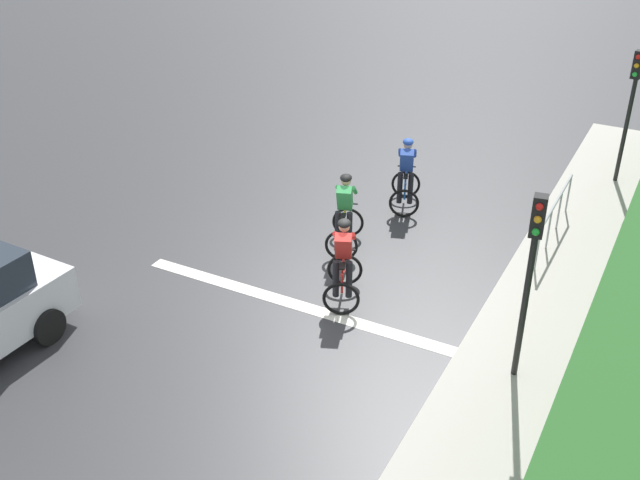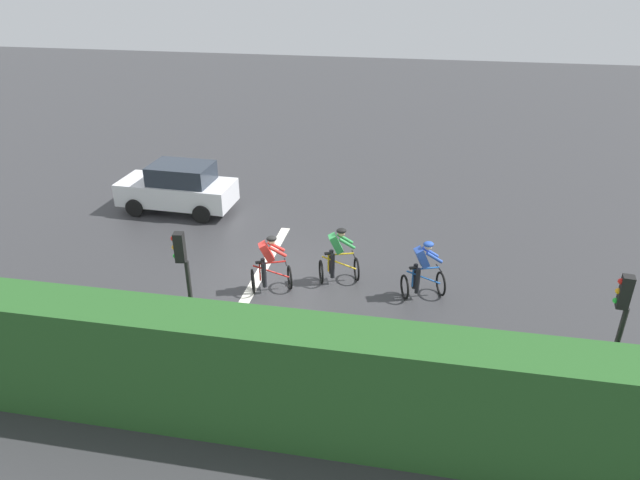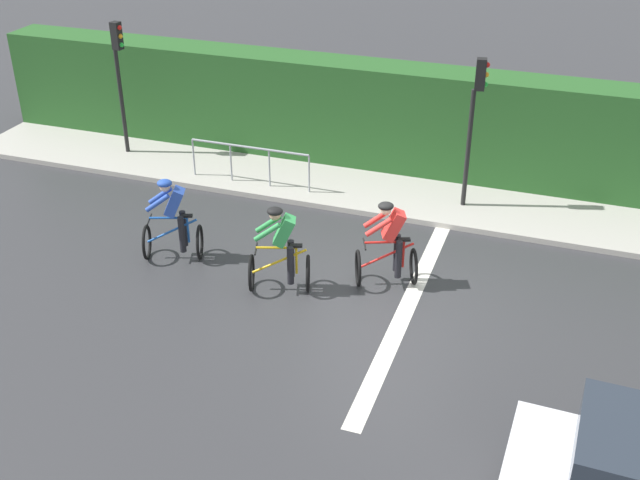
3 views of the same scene
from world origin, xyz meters
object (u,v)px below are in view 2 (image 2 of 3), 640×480
object	(u,v)px
cyclist_second	(338,256)
pedestrian_railing_kerbside	(414,348)
traffic_light_far_junction	(617,330)
cyclist_mid	(269,265)
car_white	(178,188)
cyclist_lead	(423,271)
traffic_light_near_crossing	(186,281)

from	to	relation	value
cyclist_second	pedestrian_railing_kerbside	size ratio (longest dim) A/B	0.58
pedestrian_railing_kerbside	traffic_light_far_junction	bearing A→B (deg)	78.97
cyclist_mid	car_white	bearing A→B (deg)	-135.63
cyclist_lead	traffic_light_near_crossing	world-z (taller)	traffic_light_near_crossing
traffic_light_far_junction	pedestrian_railing_kerbside	xyz separation A→B (m)	(-0.70, -3.60, -1.46)
cyclist_lead	car_white	distance (m)	9.80
cyclist_mid	traffic_light_far_junction	distance (m)	8.56
cyclist_lead	car_white	size ratio (longest dim) A/B	0.40
traffic_light_near_crossing	cyclist_second	bearing A→B (deg)	149.03
cyclist_lead	traffic_light_near_crossing	bearing A→B (deg)	-51.64
cyclist_lead	cyclist_mid	bearing A→B (deg)	-83.77
cyclist_second	pedestrian_railing_kerbside	bearing A→B (deg)	31.05
cyclist_lead	pedestrian_railing_kerbside	xyz separation A→B (m)	(3.39, -0.09, -0.03)
cyclist_lead	cyclist_second	world-z (taller)	same
car_white	traffic_light_far_junction	size ratio (longest dim) A/B	1.24
car_white	traffic_light_far_junction	bearing A→B (deg)	55.60
cyclist_mid	traffic_light_near_crossing	bearing A→B (deg)	-13.33
traffic_light_far_junction	pedestrian_railing_kerbside	world-z (taller)	traffic_light_far_junction
pedestrian_railing_kerbside	traffic_light_near_crossing	bearing A→B (deg)	-83.85
cyclist_mid	traffic_light_far_junction	bearing A→B (deg)	64.48
cyclist_second	traffic_light_near_crossing	xyz separation A→B (m)	(4.29, -2.57, 1.43)
car_white	cyclist_second	bearing A→B (deg)	58.44
cyclist_lead	cyclist_second	bearing A→B (deg)	-99.17
traffic_light_near_crossing	pedestrian_railing_kerbside	size ratio (longest dim) A/B	1.16
cyclist_second	car_white	size ratio (longest dim) A/B	0.40
cyclist_mid	car_white	xyz separation A→B (m)	(-4.78, -4.68, 0.08)
car_white	traffic_light_near_crossing	size ratio (longest dim) A/B	1.24
cyclist_mid	cyclist_lead	bearing A→B (deg)	96.23
traffic_light_near_crossing	car_white	bearing A→B (deg)	-154.90
car_white	traffic_light_near_crossing	world-z (taller)	traffic_light_near_crossing
cyclist_second	car_white	bearing A→B (deg)	-121.56
cyclist_mid	car_white	distance (m)	6.69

